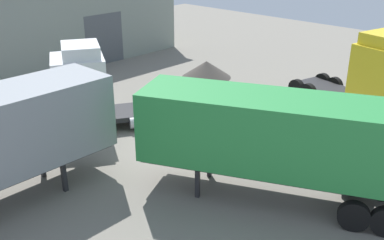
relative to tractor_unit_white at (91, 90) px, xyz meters
name	(u,v)px	position (x,y,z in m)	size (l,w,h in m)	color
ground_plane	(193,146)	(1.89, -4.98, -1.99)	(60.00, 60.00, 0.00)	slate
warehouse_building	(9,28)	(1.89, 12.07, 1.03)	(25.45, 6.60, 6.01)	gray
tractor_unit_white	(91,90)	(0.00, 0.00, 0.00)	(6.97, 5.48, 4.24)	silver
container_trailer_green	(275,136)	(0.80, -9.96, 0.50)	(6.32, 9.57, 3.89)	#28843D
tractor_unit_yellow	(375,78)	(10.86, -9.24, 0.13)	(3.89, 6.80, 4.48)	yellow
gravel_pile	(206,69)	(9.98, 1.48, -1.44)	(3.28, 3.28, 1.11)	#423D38
oil_drum	(302,129)	(6.13, -8.07, -1.55)	(0.58, 0.58, 0.88)	black
traffic_cone	(346,135)	(7.32, -9.66, -1.74)	(0.40, 0.40, 0.55)	black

